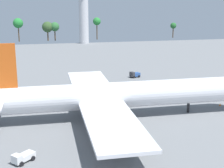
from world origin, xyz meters
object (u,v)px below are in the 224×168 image
at_px(safety_cone_nose, 220,104).
at_px(control_tower, 83,7).
at_px(catering_truck, 135,74).
at_px(cargo_airplane, 111,96).
at_px(maintenance_van, 23,157).

bearing_deg(safety_cone_nose, control_tower, 99.21).
height_order(catering_truck, safety_cone_nose, catering_truck).
relative_size(cargo_airplane, safety_cone_nose, 93.53).
bearing_deg(safety_cone_nose, cargo_airplane, -174.15).
xyz_separation_m(cargo_airplane, safety_cone_nose, (31.88, 3.26, -5.38)).
xyz_separation_m(safety_cone_nose, control_tower, (-21.87, 134.89, 22.57)).
bearing_deg(safety_cone_nose, maintenance_van, -155.99).
height_order(maintenance_van, catering_truck, catering_truck).
distance_m(maintenance_van, safety_cone_nose, 57.41).
bearing_deg(maintenance_van, catering_truck, 58.19).
height_order(catering_truck, control_tower, control_tower).
distance_m(catering_truck, control_tower, 99.92).
xyz_separation_m(maintenance_van, catering_truck, (37.85, 61.01, 0.10)).
xyz_separation_m(maintenance_van, safety_cone_nose, (52.44, 23.36, -0.64)).
relative_size(cargo_airplane, catering_truck, 16.60).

